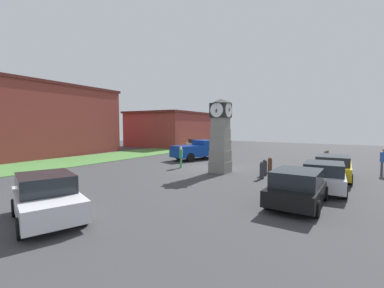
# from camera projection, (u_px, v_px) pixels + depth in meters

# --- Properties ---
(ground_plane) EXTENTS (68.58, 68.58, 0.00)m
(ground_plane) POSITION_uv_depth(u_px,v_px,m) (211.00, 168.00, 19.80)
(ground_plane) COLOR #38383A
(clock_tower) EXTENTS (1.56, 1.48, 5.14)m
(clock_tower) POSITION_uv_depth(u_px,v_px,m) (220.00, 137.00, 17.89)
(clock_tower) COLOR slate
(clock_tower) RESTS_ON ground_plane
(bollard_near_tower) EXTENTS (0.30, 0.30, 1.07)m
(bollard_near_tower) POSITION_uv_depth(u_px,v_px,m) (270.00, 165.00, 18.02)
(bollard_near_tower) COLOR brown
(bollard_near_tower) RESTS_ON ground_plane
(bollard_mid_row) EXTENTS (0.31, 0.31, 1.06)m
(bollard_mid_row) POSITION_uv_depth(u_px,v_px,m) (265.00, 167.00, 16.92)
(bollard_mid_row) COLOR #333338
(bollard_mid_row) RESTS_ON ground_plane
(bollard_far_row) EXTENTS (0.27, 0.27, 1.07)m
(bollard_far_row) POSITION_uv_depth(u_px,v_px,m) (262.00, 170.00, 15.85)
(bollard_far_row) COLOR #333338
(bollard_far_row) RESTS_ON ground_plane
(car_navy_sedan) EXTENTS (4.06, 2.01, 1.50)m
(car_navy_sedan) POSITION_uv_depth(u_px,v_px,m) (298.00, 187.00, 10.58)
(car_navy_sedan) COLOR black
(car_navy_sedan) RESTS_ON ground_plane
(car_near_tower) EXTENTS (3.94, 2.23, 1.48)m
(car_near_tower) POSITION_uv_depth(u_px,v_px,m) (324.00, 176.00, 12.87)
(car_near_tower) COLOR silver
(car_near_tower) RESTS_ON ground_plane
(car_by_building) EXTENTS (4.47, 2.18, 1.49)m
(car_by_building) POSITION_uv_depth(u_px,v_px,m) (333.00, 167.00, 15.76)
(car_by_building) COLOR gold
(car_by_building) RESTS_ON ground_plane
(car_silver_hatch) EXTENTS (4.05, 4.66, 1.48)m
(car_silver_hatch) POSITION_uv_depth(u_px,v_px,m) (198.00, 145.00, 34.21)
(car_silver_hatch) COLOR silver
(car_silver_hatch) RESTS_ON ground_plane
(car_end_of_row) EXTENTS (2.98, 4.22, 1.59)m
(car_end_of_row) POSITION_uv_depth(u_px,v_px,m) (47.00, 197.00, 8.96)
(car_end_of_row) COLOR silver
(car_end_of_row) RESTS_ON ground_plane
(pickup_truck) EXTENTS (5.68, 3.56, 1.85)m
(pickup_truck) POSITION_uv_depth(u_px,v_px,m) (198.00, 150.00, 24.99)
(pickup_truck) COLOR navy
(pickup_truck) RESTS_ON ground_plane
(bench) EXTENTS (1.65, 0.70, 0.90)m
(bench) POSITION_uv_depth(u_px,v_px,m) (328.00, 155.00, 24.33)
(bench) COLOR brown
(bench) RESTS_ON ground_plane
(pedestrian_near_bench) EXTENTS (0.47, 0.41, 1.65)m
(pedestrian_near_bench) POSITION_uv_depth(u_px,v_px,m) (181.00, 156.00, 19.95)
(pedestrian_near_bench) COLOR #338C4C
(pedestrian_near_bench) RESTS_ON ground_plane
(pedestrian_by_cars) EXTENTS (0.33, 0.45, 1.79)m
(pedestrian_by_cars) POSITION_uv_depth(u_px,v_px,m) (384.00, 160.00, 16.90)
(pedestrian_by_cars) COLOR #3F3F47
(pedestrian_by_cars) RESTS_ON ground_plane
(warehouse_blue_far) EXTENTS (14.77, 8.85, 7.69)m
(warehouse_blue_far) POSITION_uv_depth(u_px,v_px,m) (50.00, 121.00, 28.89)
(warehouse_blue_far) COLOR maroon
(warehouse_blue_far) RESTS_ON ground_plane
(storefront_low_left) EXTENTS (20.75, 11.34, 5.47)m
(storefront_low_left) POSITION_uv_depth(u_px,v_px,m) (182.00, 129.00, 46.03)
(storefront_low_left) COLOR maroon
(storefront_low_left) RESTS_ON ground_plane
(grass_verge_far) EXTENTS (41.15, 6.41, 0.04)m
(grass_verge_far) POSITION_uv_depth(u_px,v_px,m) (110.00, 156.00, 27.19)
(grass_verge_far) COLOR #477A38
(grass_verge_far) RESTS_ON ground_plane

